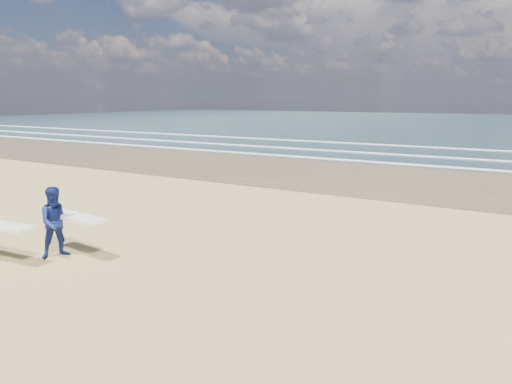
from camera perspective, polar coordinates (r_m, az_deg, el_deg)
The scene contains 1 object.
surfer_far at distance 12.95m, azimuth -23.50°, elevation -3.43°, with size 2.24×1.27×1.87m.
Camera 1 is at (10.38, -6.13, 4.11)m, focal length 32.00 mm.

